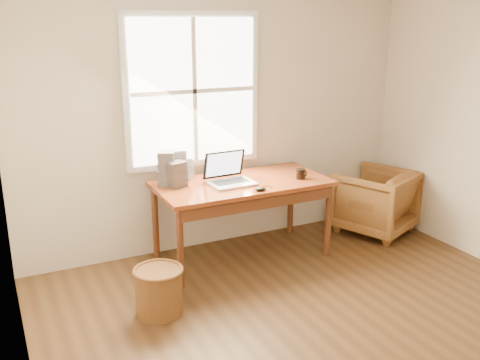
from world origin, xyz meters
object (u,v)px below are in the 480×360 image
object	(u,v)px
wicker_stool	(159,292)
laptop	(232,169)
armchair	(375,201)
coffee_mug	(301,174)
cd_stack_a	(177,166)
desk	(242,184)

from	to	relation	value
wicker_stool	laptop	xyz separation A→B (m)	(0.90, 0.59, 0.72)
armchair	wicker_stool	bearing A→B (deg)	-9.84
coffee_mug	cd_stack_a	bearing A→B (deg)	171.76
wicker_stool	coffee_mug	size ratio (longest dim) A/B	3.82
wicker_stool	desk	bearing A→B (deg)	32.03
wicker_stool	laptop	bearing A→B (deg)	33.22
laptop	coffee_mug	bearing A→B (deg)	-11.61
cd_stack_a	coffee_mug	bearing A→B (deg)	-21.73
desk	wicker_stool	world-z (taller)	desk
armchair	laptop	world-z (taller)	laptop
desk	armchair	bearing A→B (deg)	-1.54
armchair	cd_stack_a	world-z (taller)	cd_stack_a
wicker_stool	cd_stack_a	bearing A→B (deg)	61.20
armchair	coffee_mug	size ratio (longest dim) A/B	7.89
desk	laptop	size ratio (longest dim) A/B	3.85
coffee_mug	cd_stack_a	xyz separation A→B (m)	(-1.06, 0.42, 0.10)
wicker_stool	coffee_mug	distance (m)	1.75
cd_stack_a	armchair	bearing A→B (deg)	-8.29
wicker_stool	cd_stack_a	distance (m)	1.26
armchair	cd_stack_a	xyz separation A→B (m)	(-2.08, 0.30, 0.56)
desk	cd_stack_a	distance (m)	0.62
wicker_stool	armchair	bearing A→B (deg)	13.15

